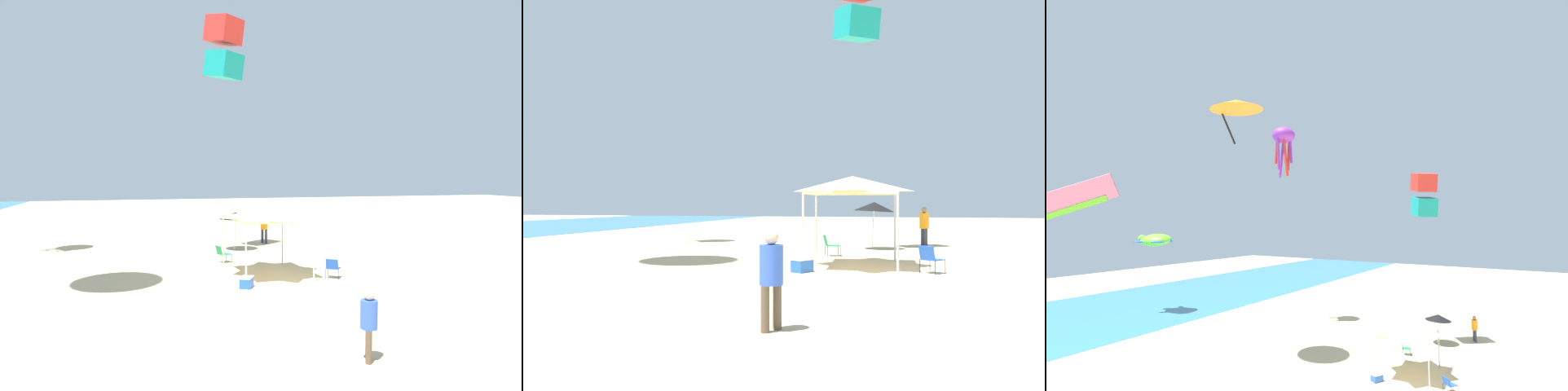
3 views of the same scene
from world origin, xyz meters
The scene contains 9 objects.
ground centered at (0.00, 0.00, -0.05)m, with size 120.00×120.00×0.10m, color #D6BC8C.
canopy_tent centered at (2.10, 0.72, 2.61)m, with size 3.58×3.06×2.92m.
beach_umbrella centered at (8.75, 0.55, 1.87)m, with size 1.85×1.85×2.15m.
folding_chair_left_of_tent centered at (0.80, -1.68, 0.47)m, with size 0.81×0.78×0.82m.
folding_chair_facing_ocean centered at (5.25, 1.97, 0.47)m, with size 0.70×0.76×0.82m.
cooler_box centered at (0.24, 1.99, 0.20)m, with size 0.74×0.66×0.40m.
person_beachcomber centered at (10.68, -1.61, 1.08)m, with size 0.46×0.44×1.84m.
person_far_stroller centered at (-7.08, 0.94, 0.96)m, with size 0.40×0.39×1.63m.
kite_box_red centered at (8.32, 1.27, 10.82)m, with size 2.24×2.20×3.36m.
Camera 2 is at (-15.55, -1.38, 2.08)m, focal length 37.50 mm.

